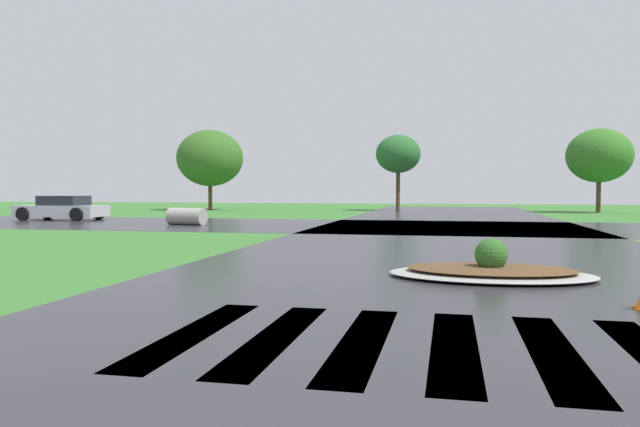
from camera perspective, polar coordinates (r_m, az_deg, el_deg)
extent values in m
cube|color=#2B2B30|center=(12.50, 12.34, -4.73)|extent=(10.60, 80.00, 0.01)
cube|color=#2B2B30|center=(24.63, 12.23, -1.26)|extent=(90.00, 9.54, 0.01)
cube|color=white|center=(6.68, -11.72, -10.91)|extent=(0.45, 3.07, 0.01)
cube|color=white|center=(6.38, -4.16, -11.51)|extent=(0.45, 3.07, 0.01)
cube|color=white|center=(6.20, 4.04, -11.93)|extent=(0.45, 3.07, 0.01)
cube|color=white|center=(6.14, 12.57, -12.11)|extent=(0.45, 3.07, 0.01)
cube|color=white|center=(6.21, 21.09, -12.04)|extent=(0.45, 3.07, 0.01)
ellipsoid|color=#9E9B93|center=(10.85, 15.84, -5.54)|extent=(3.49, 2.13, 0.12)
ellipsoid|color=brown|center=(10.84, 15.85, -5.06)|extent=(2.86, 1.75, 0.10)
sphere|color=#2D6023|center=(10.81, 15.86, -3.75)|extent=(0.56, 0.56, 0.56)
cube|color=#B7B7BF|center=(32.30, -23.22, 0.23)|extent=(4.27, 1.84, 0.55)
cube|color=#1E232B|center=(32.20, -23.01, 1.14)|extent=(2.04, 1.59, 0.47)
cylinder|color=black|center=(32.41, -26.25, -0.04)|extent=(0.64, 0.23, 0.64)
cylinder|color=black|center=(33.90, -24.34, 0.09)|extent=(0.64, 0.23, 0.64)
cylinder|color=black|center=(30.73, -21.99, -0.08)|extent=(0.64, 0.23, 0.64)
cylinder|color=black|center=(32.30, -20.18, 0.05)|extent=(0.64, 0.23, 0.64)
cylinder|color=#9E9B93|center=(26.15, -12.47, -0.27)|extent=(1.75, 1.00, 0.72)
cylinder|color=#4C3823|center=(44.13, -10.32, 1.67)|extent=(0.28, 0.28, 2.08)
ellipsoid|color=#336323|center=(44.18, -10.34, 5.17)|extent=(4.74, 4.74, 4.02)
cylinder|color=#4C3823|center=(42.47, 7.37, 2.20)|extent=(0.28, 0.28, 2.87)
ellipsoid|color=#28612D|center=(42.54, 7.39, 5.60)|extent=(3.11, 3.11, 2.64)
cylinder|color=#4C3823|center=(42.46, 24.79, 1.57)|extent=(0.28, 0.28, 2.24)
ellipsoid|color=#347025|center=(42.51, 24.85, 4.99)|extent=(4.04, 4.04, 3.43)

